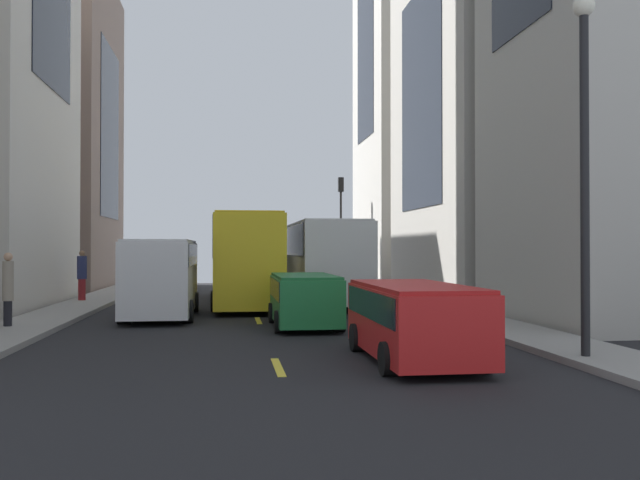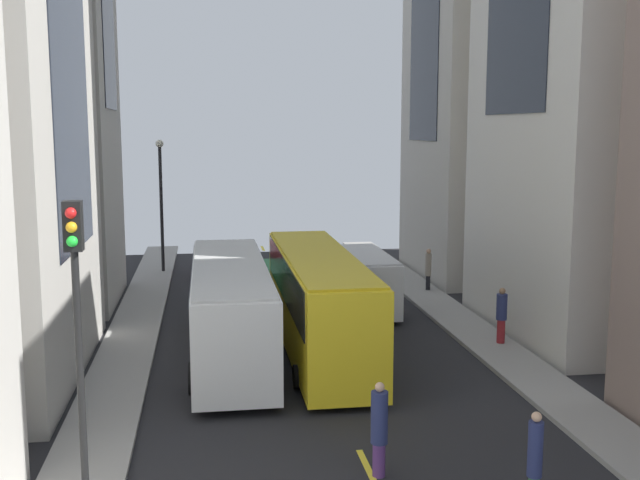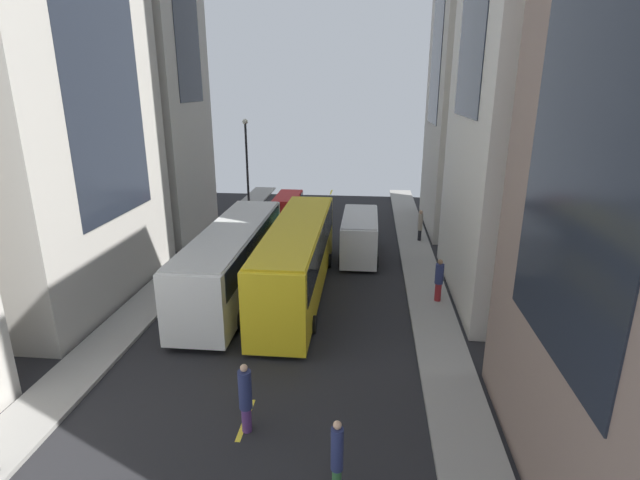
% 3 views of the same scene
% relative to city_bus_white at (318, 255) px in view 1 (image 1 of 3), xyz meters
% --- Properties ---
extents(ground_plane, '(39.28, 39.28, 0.00)m').
position_rel_city_bus_white_xyz_m(ground_plane, '(2.93, 3.13, -2.01)').
color(ground_plane, black).
extents(sidewalk_west, '(2.00, 44.00, 0.15)m').
position_rel_city_bus_white_xyz_m(sidewalk_west, '(-3.71, 3.13, -1.93)').
color(sidewalk_west, gray).
rests_on(sidewalk_west, ground).
extents(sidewalk_east, '(2.00, 44.00, 0.15)m').
position_rel_city_bus_white_xyz_m(sidewalk_east, '(9.57, 3.13, -1.93)').
color(sidewalk_east, gray).
rests_on(sidewalk_east, ground).
extents(lane_stripe_0, '(0.16, 2.00, 0.01)m').
position_rel_city_bus_white_xyz_m(lane_stripe_0, '(2.93, -17.87, -2.00)').
color(lane_stripe_0, yellow).
rests_on(lane_stripe_0, ground).
extents(lane_stripe_1, '(0.16, 2.00, 0.01)m').
position_rel_city_bus_white_xyz_m(lane_stripe_1, '(2.93, -9.47, -2.00)').
color(lane_stripe_1, yellow).
rests_on(lane_stripe_1, ground).
extents(lane_stripe_2, '(0.16, 2.00, 0.01)m').
position_rel_city_bus_white_xyz_m(lane_stripe_2, '(2.93, -1.07, -2.00)').
color(lane_stripe_2, yellow).
rests_on(lane_stripe_2, ground).
extents(lane_stripe_3, '(0.16, 2.00, 0.01)m').
position_rel_city_bus_white_xyz_m(lane_stripe_3, '(2.93, 7.33, -2.00)').
color(lane_stripe_3, yellow).
rests_on(lane_stripe_3, ground).
extents(lane_stripe_4, '(0.16, 2.00, 0.01)m').
position_rel_city_bus_white_xyz_m(lane_stripe_4, '(2.93, 15.73, -2.00)').
color(lane_stripe_4, yellow).
rests_on(lane_stripe_4, ground).
extents(building_west_1, '(8.07, 11.41, 18.55)m').
position_rel_city_bus_white_xyz_m(building_west_1, '(-8.90, -1.04, 7.27)').
color(building_west_1, '#B7B2A8').
rests_on(building_west_1, ground).
extents(building_east_0, '(9.05, 10.57, 18.21)m').
position_rel_city_bus_white_xyz_m(building_east_0, '(15.25, -11.52, 7.10)').
color(building_east_0, '#7A665B').
rests_on(building_east_0, ground).
extents(city_bus_white, '(2.80, 11.97, 3.35)m').
position_rel_city_bus_white_xyz_m(city_bus_white, '(0.00, 0.00, 0.00)').
color(city_bus_white, silver).
rests_on(city_bus_white, ground).
extents(streetcar_yellow, '(2.70, 12.53, 3.59)m').
position_rel_city_bus_white_xyz_m(streetcar_yellow, '(3.16, 0.19, 0.12)').
color(streetcar_yellow, yellow).
rests_on(streetcar_yellow, ground).
extents(delivery_van_white, '(2.25, 5.82, 2.58)m').
position_rel_city_bus_white_xyz_m(delivery_van_white, '(6.08, 5.95, -0.49)').
color(delivery_van_white, white).
rests_on(delivery_van_white, ground).
extents(car_green_0, '(1.92, 4.11, 1.54)m').
position_rel_city_bus_white_xyz_m(car_green_0, '(1.67, 9.29, -1.10)').
color(car_green_0, '#1E7238').
rests_on(car_green_0, ground).
extents(car_red_1, '(2.05, 4.70, 1.57)m').
position_rel_city_bus_white_xyz_m(car_red_1, '(0.13, 15.42, -1.08)').
color(car_red_1, red).
rests_on(car_red_1, ground).
extents(pedestrian_waiting_curb, '(0.40, 0.40, 2.07)m').
position_rel_city_bus_white_xyz_m(pedestrian_waiting_curb, '(9.94, -0.26, -0.76)').
color(pedestrian_waiting_curb, maroon).
rests_on(pedestrian_waiting_curb, ground).
extents(pedestrian_crossing_near, '(0.32, 0.32, 2.22)m').
position_rel_city_bus_white_xyz_m(pedestrian_crossing_near, '(5.94, -12.06, -0.82)').
color(pedestrian_crossing_near, '#336B38').
rests_on(pedestrian_crossing_near, ground).
extents(pedestrian_walking_far, '(0.40, 0.40, 2.28)m').
position_rel_city_bus_white_xyz_m(pedestrian_walking_far, '(3.10, -9.94, -0.81)').
color(pedestrian_walking_far, '#593372').
rests_on(pedestrian_walking_far, ground).
extents(pedestrian_crossing_mid, '(0.30, 0.30, 2.04)m').
position_rel_city_bus_white_xyz_m(pedestrian_crossing_mid, '(9.94, 9.14, -0.76)').
color(pedestrian_crossing_mid, black).
rests_on(pedestrian_crossing_mid, ground).
extents(traffic_light_near_corner, '(0.32, 0.44, 6.62)m').
position_rel_city_bus_white_xyz_m(traffic_light_near_corner, '(-3.10, -12.36, 2.68)').
color(traffic_light_near_corner, black).
rests_on(traffic_light_near_corner, ground).
extents(streetlamp_near, '(0.44, 0.44, 7.26)m').
position_rel_city_bus_white_xyz_m(streetlamp_near, '(-3.20, 16.13, 2.57)').
color(streetlamp_near, black).
rests_on(streetlamp_near, ground).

